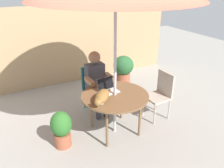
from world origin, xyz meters
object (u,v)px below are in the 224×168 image
(potted_plant_by_chair, at_px, (62,128))
(laptop, at_px, (107,87))
(cat, at_px, (102,97))
(chair_occupied, at_px, (93,85))
(chair_empty, at_px, (161,92))
(person_seated, at_px, (97,80))
(potted_plant_near_fence, at_px, (123,69))
(patio_table, at_px, (115,98))

(potted_plant_by_chair, bearing_deg, laptop, 8.97)
(cat, bearing_deg, chair_occupied, 73.77)
(chair_empty, bearing_deg, cat, -173.25)
(laptop, distance_m, cat, 0.39)
(person_seated, bearing_deg, cat, -109.08)
(potted_plant_near_fence, xyz_separation_m, potted_plant_by_chair, (-1.97, -1.48, -0.11))
(patio_table, height_order, laptop, laptop)
(cat, bearing_deg, patio_table, 22.26)
(patio_table, height_order, potted_plant_near_fence, potted_plant_near_fence)
(chair_occupied, bearing_deg, cat, -106.23)
(laptop, relative_size, potted_plant_by_chair, 0.54)
(patio_table, xyz_separation_m, cat, (-0.29, -0.12, 0.14))
(chair_occupied, relative_size, potted_plant_by_chair, 1.44)
(potted_plant_near_fence, bearing_deg, chair_empty, -93.36)
(potted_plant_near_fence, bearing_deg, cat, -129.38)
(chair_empty, bearing_deg, potted_plant_near_fence, 86.64)
(chair_occupied, height_order, cat, chair_occupied)
(chair_occupied, height_order, potted_plant_near_fence, chair_occupied)
(potted_plant_by_chair, bearing_deg, potted_plant_near_fence, 36.97)
(patio_table, distance_m, potted_plant_by_chair, 0.96)
(patio_table, xyz_separation_m, person_seated, (0.00, 0.72, 0.03))
(cat, height_order, potted_plant_near_fence, cat)
(chair_empty, xyz_separation_m, potted_plant_by_chair, (-1.88, 0.02, -0.19))
(laptop, xyz_separation_m, potted_plant_by_chair, (-0.86, -0.14, -0.44))
(chair_empty, distance_m, laptop, 1.07)
(person_seated, distance_m, potted_plant_by_chair, 1.18)
(person_seated, distance_m, cat, 0.89)
(chair_occupied, distance_m, potted_plant_by_chair, 1.24)
(potted_plant_by_chair, bearing_deg, cat, -15.37)
(cat, bearing_deg, laptop, 51.48)
(chair_occupied, bearing_deg, laptop, -93.87)
(person_seated, bearing_deg, potted_plant_near_fence, 37.46)
(potted_plant_near_fence, bearing_deg, laptop, -129.57)
(chair_occupied, height_order, potted_plant_by_chair, chair_occupied)
(cat, relative_size, potted_plant_near_fence, 0.66)
(cat, bearing_deg, chair_empty, 6.75)
(patio_table, height_order, person_seated, person_seated)
(chair_occupied, height_order, laptop, laptop)
(person_seated, distance_m, laptop, 0.54)
(chair_empty, relative_size, potted_plant_near_fence, 1.17)
(person_seated, xyz_separation_m, potted_plant_by_chair, (-0.90, -0.67, -0.36))
(chair_occupied, xyz_separation_m, potted_plant_near_fence, (1.07, 0.66, -0.08))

